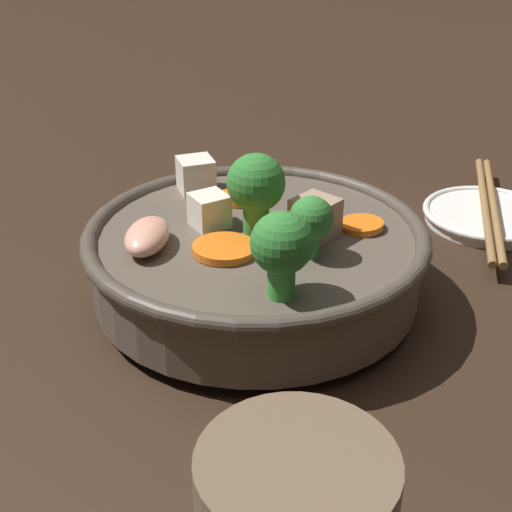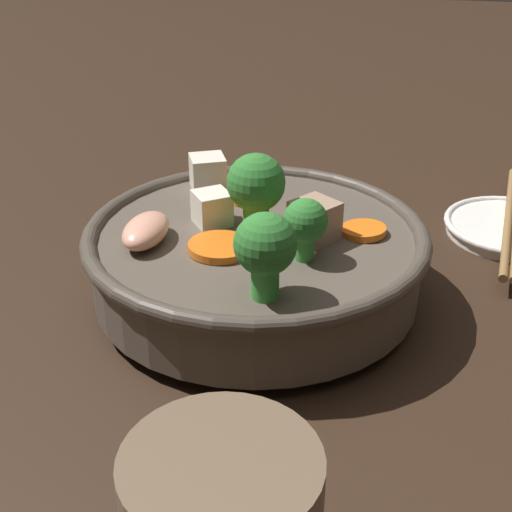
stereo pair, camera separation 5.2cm
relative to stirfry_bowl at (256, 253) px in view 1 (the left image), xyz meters
name	(u,v)px [view 1 (the left image)]	position (x,y,z in m)	size (l,w,h in m)	color
ground_plane	(256,300)	(0.00, 0.00, -0.04)	(3.00, 3.00, 0.00)	black
stirfry_bowl	(256,253)	(0.00, 0.00, 0.00)	(0.25, 0.25, 0.12)	#51473D
side_saucer	(488,216)	(-0.16, 0.20, -0.03)	(0.12, 0.12, 0.01)	white
chopsticks_pair	(489,206)	(-0.16, 0.20, -0.02)	(0.23, 0.05, 0.01)	olive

